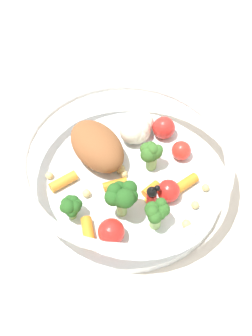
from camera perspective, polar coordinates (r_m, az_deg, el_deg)
ground_plane at (r=0.56m, az=1.01°, el=-1.36°), size 2.40×2.40×0.00m
food_container at (r=0.53m, az=-0.11°, el=0.44°), size 0.25×0.25×0.07m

